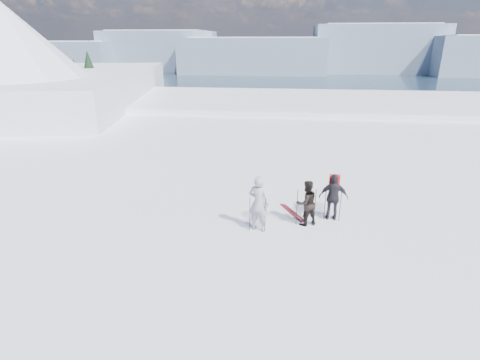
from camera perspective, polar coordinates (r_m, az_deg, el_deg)
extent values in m
plane|color=white|center=(73.08, 7.28, 1.57)|extent=(220.00, 208.01, 71.62)
cube|color=white|center=(41.15, 7.87, 2.53)|extent=(180.00, 16.00, 14.00)
plane|color=#1E3145|center=(301.33, 7.28, 13.55)|extent=(820.00, 820.00, 0.00)
cube|color=slate|center=(529.16, -26.03, 16.56)|extent=(150.00, 80.00, 34.00)
cube|color=white|center=(528.84, -26.28, 18.06)|extent=(127.50, 70.00, 8.00)
cube|color=slate|center=(505.05, -12.05, 18.69)|extent=(130.00, 80.00, 46.00)
cube|color=white|center=(504.93, -12.23, 20.95)|extent=(110.50, 70.00, 8.00)
cube|color=slate|center=(451.18, 2.09, 18.41)|extent=(160.00, 80.00, 38.00)
cube|color=white|center=(450.86, 2.12, 20.44)|extent=(136.00, 70.00, 8.00)
cube|color=slate|center=(489.77, 19.89, 18.27)|extent=(140.00, 80.00, 52.00)
cube|color=white|center=(489.83, 20.23, 20.94)|extent=(119.00, 70.00, 8.00)
cube|color=white|center=(47.32, -28.36, 4.51)|extent=(29.19, 35.68, 16.00)
cone|color=white|center=(39.41, -32.15, 15.99)|extent=(18.00, 18.00, 9.00)
cone|color=white|center=(52.45, -31.61, 12.05)|extent=(16.00, 16.00, 8.00)
cube|color=#2D2B28|center=(52.09, -17.31, 2.76)|extent=(21.55, 17.87, 14.25)
cone|color=black|center=(47.62, -23.87, 8.43)|extent=(6.16, 6.16, 11.00)
cone|color=black|center=(48.59, -15.26, 9.06)|extent=(5.60, 5.60, 10.00)
cone|color=black|center=(45.49, -15.46, 8.29)|extent=(5.60, 5.60, 10.00)
cone|color=black|center=(43.80, -22.21, 6.38)|extent=(5.04, 5.04, 9.00)
cone|color=black|center=(52.79, -23.17, 10.12)|extent=(6.72, 6.72, 12.00)
cone|color=black|center=(44.41, -18.89, 8.31)|extent=(6.16, 6.16, 11.00)
cone|color=black|center=(49.54, -21.31, 10.37)|extent=(7.28, 7.28, 13.00)
imported|color=#9DA1AC|center=(12.55, 2.88, -3.56)|extent=(0.84, 0.68, 1.98)
imported|color=black|center=(13.18, 10.06, -3.46)|extent=(1.00, 0.93, 1.64)
imported|color=black|center=(13.74, 14.05, -2.55)|extent=(1.04, 0.49, 1.73)
cube|color=red|center=(13.58, 14.42, 2.32)|extent=(0.38, 0.23, 0.56)
cylinder|color=black|center=(12.63, 1.51, -5.28)|extent=(0.02, 0.02, 1.22)
cylinder|color=black|center=(12.59, 3.84, -5.38)|extent=(0.02, 0.02, 1.23)
cylinder|color=black|center=(13.18, 8.66, -4.16)|extent=(0.02, 0.02, 1.31)
cylinder|color=black|center=(13.18, 11.34, -4.19)|extent=(0.02, 0.02, 1.37)
cylinder|color=black|center=(13.74, 12.81, -3.78)|extent=(0.02, 0.02, 1.14)
cylinder|color=black|center=(13.77, 15.04, -3.59)|extent=(0.02, 0.02, 1.29)
cube|color=black|center=(14.26, 7.74, -4.95)|extent=(0.85, 1.56, 0.03)
cube|color=black|center=(14.27, 8.30, -4.98)|extent=(0.90, 1.53, 0.03)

